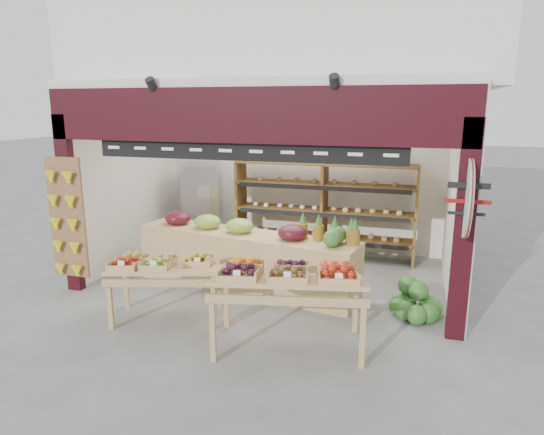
{
  "coord_description": "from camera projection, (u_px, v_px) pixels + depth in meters",
  "views": [
    {
      "loc": [
        2.22,
        -6.91,
        2.78
      ],
      "look_at": [
        0.15,
        -0.2,
        1.14
      ],
      "focal_mm": 32.0,
      "sensor_mm": 36.0,
      "label": 1
    }
  ],
  "objects": [
    {
      "name": "mid_counter",
      "position": [
        245.0,
        258.0,
        7.43
      ],
      "size": [
        3.59,
        1.29,
        1.1
      ],
      "color": "tan",
      "rests_on": "ground"
    },
    {
      "name": "display_table_left",
      "position": [
        159.0,
        266.0,
        6.36
      ],
      "size": [
        1.59,
        1.18,
        0.93
      ],
      "color": "tan",
      "rests_on": "ground"
    },
    {
      "name": "display_table_right",
      "position": [
        289.0,
        276.0,
        5.54
      ],
      "size": [
        1.91,
        1.32,
        1.09
      ],
      "color": "tan",
      "rests_on": "ground"
    },
    {
      "name": "back_shelving",
      "position": [
        324.0,
        190.0,
        8.85
      ],
      "size": [
        3.32,
        0.55,
        2.02
      ],
      "color": "brown",
      "rests_on": "ground"
    },
    {
      "name": "gift_sign",
      "position": [
        468.0,
        199.0,
        5.45
      ],
      "size": [
        0.04,
        0.93,
        0.92
      ],
      "color": "#AAD5B8",
      "rests_on": "ground"
    },
    {
      "name": "banana_board",
      "position": [
        66.0,
        221.0,
        7.14
      ],
      "size": [
        0.6,
        0.15,
        1.8
      ],
      "color": "brown",
      "rests_on": "ground"
    },
    {
      "name": "watermelon_pile",
      "position": [
        416.0,
        304.0,
        6.46
      ],
      "size": [
        0.7,
        0.67,
        0.51
      ],
      "color": "#1D511B",
      "rests_on": "ground"
    },
    {
      "name": "cardboard_stack",
      "position": [
        192.0,
        252.0,
        8.48
      ],
      "size": [
        0.99,
        0.71,
        0.71
      ],
      "color": "silver",
      "rests_on": "ground"
    },
    {
      "name": "ground",
      "position": [
        267.0,
        284.0,
        7.7
      ],
      "size": [
        60.0,
        60.0,
        0.0
      ],
      "primitive_type": "plane",
      "color": "slate",
      "rests_on": "ground"
    },
    {
      "name": "shop_structure",
      "position": [
        295.0,
        37.0,
        8.31
      ],
      "size": [
        6.36,
        5.12,
        5.4
      ],
      "color": "silver",
      "rests_on": "ground"
    },
    {
      "name": "refrigerator",
      "position": [
        203.0,
        206.0,
        9.58
      ],
      "size": [
        0.83,
        0.83,
        1.67
      ],
      "primitive_type": "cube",
      "rotation": [
        0.0,
        0.0,
        0.33
      ],
      "color": "#ABADB2",
      "rests_on": "ground"
    }
  ]
}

